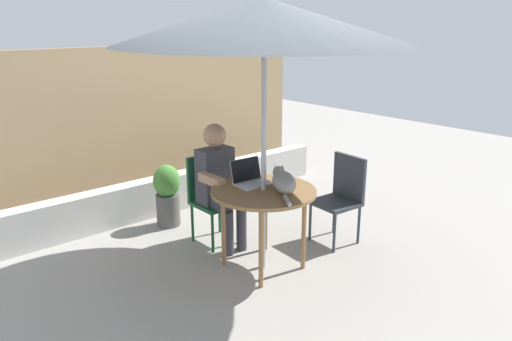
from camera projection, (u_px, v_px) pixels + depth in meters
ground_plane at (263, 267)px, 4.52m from camera, size 14.00×14.00×0.00m
fence_back at (127, 124)px, 6.05m from camera, size 5.18×0.08×1.86m
planter_wall_low at (161, 195)px, 5.74m from camera, size 4.66×0.20×0.42m
patio_table at (264, 197)px, 4.32m from camera, size 0.92×0.92×0.74m
patio_umbrella at (264, 22)px, 3.90m from camera, size 2.44×2.44×2.32m
chair_occupied at (210, 192)px, 4.94m from camera, size 0.40×0.40×0.87m
chair_empty at (342, 192)px, 4.93m from camera, size 0.43×0.43×0.87m
person_seated at (220, 179)px, 4.78m from camera, size 0.48×0.48×1.21m
laptop at (249, 177)px, 4.45m from camera, size 0.32×0.27×0.21m
cat at (283, 182)px, 4.25m from camera, size 0.43×0.55×0.17m
potted_plant_near_fence at (167, 193)px, 5.34m from camera, size 0.29×0.29×0.68m
potted_plant_by_chair at (225, 173)px, 6.27m from camera, size 0.31×0.31×0.55m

